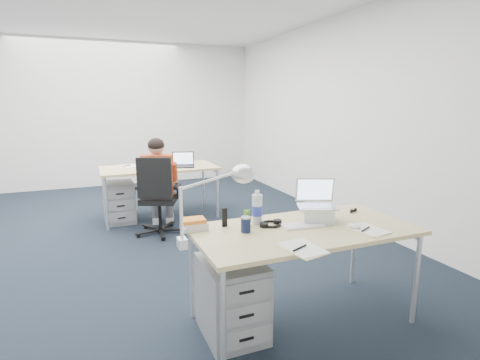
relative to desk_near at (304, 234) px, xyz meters
name	(u,v)px	position (x,y,z in m)	size (l,w,h in m)	color
floor	(123,245)	(-1.11, 2.09, -0.68)	(7.00, 7.00, 0.00)	black
room	(113,94)	(-1.11, 2.09, 1.03)	(6.02, 7.02, 2.80)	silver
desk_near	(304,234)	(0.00, 0.00, 0.00)	(1.60, 0.80, 0.73)	tan
desk_far	(159,170)	(-0.49, 3.06, 0.00)	(1.60, 0.80, 0.73)	tan
office_chair	(159,212)	(-0.64, 2.32, -0.40)	(0.82, 0.82, 0.99)	black
seated_person	(159,185)	(-0.60, 2.49, -0.09)	(0.49, 0.71, 1.19)	#B63E1A
drawer_pedestal_near	(232,298)	(-0.55, 0.03, -0.41)	(0.40, 0.50, 0.55)	gray
drawer_pedestal_far	(119,202)	(-1.06, 3.06, -0.41)	(0.40, 0.50, 0.55)	gray
silver_laptop	(318,201)	(0.17, 0.10, 0.20)	(0.30, 0.23, 0.31)	silver
wireless_keyboard	(303,225)	(0.01, 0.03, 0.05)	(0.31, 0.13, 0.02)	white
computer_mouse	(354,226)	(0.32, -0.15, 0.06)	(0.06, 0.10, 0.04)	white
headphones	(271,223)	(-0.20, 0.14, 0.06)	(0.20, 0.15, 0.03)	black
can_koozie	(246,224)	(-0.43, 0.08, 0.10)	(0.07, 0.07, 0.11)	#141E41
water_bottle	(257,207)	(-0.27, 0.23, 0.17)	(0.08, 0.08, 0.25)	silver
bear_figurine	(247,218)	(-0.37, 0.19, 0.11)	(0.07, 0.05, 0.13)	#35721E
book_stack	(194,224)	(-0.75, 0.27, 0.09)	(0.18, 0.13, 0.08)	silver
cordless_phone	(225,217)	(-0.52, 0.25, 0.12)	(0.04, 0.02, 0.14)	black
papers_left	(302,249)	(-0.23, -0.35, 0.05)	(0.20, 0.28, 0.01)	#EED289
papers_right	(368,230)	(0.38, -0.22, 0.05)	(0.19, 0.27, 0.01)	#EED289
sunglasses	(353,211)	(0.59, 0.19, 0.06)	(0.09, 0.04, 0.02)	black
desk_lamp	(206,205)	(-0.75, -0.04, 0.31)	(0.46, 0.17, 0.53)	silver
dark_laptop	(183,159)	(-0.18, 2.92, 0.16)	(0.31, 0.30, 0.22)	black
far_cup	(180,159)	(-0.13, 3.32, 0.10)	(0.07, 0.07, 0.10)	white
far_papers	(129,166)	(-0.89, 3.25, 0.05)	(0.22, 0.31, 0.01)	white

